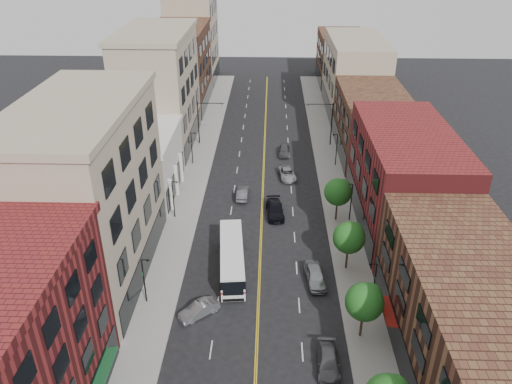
# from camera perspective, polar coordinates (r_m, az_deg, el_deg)

# --- Properties ---
(ground) EXTENTS (220.00, 220.00, 0.00)m
(ground) POSITION_cam_1_polar(r_m,az_deg,el_deg) (44.39, -0.02, -19.55)
(ground) COLOR black
(ground) RESTS_ON ground
(sidewalk_left) EXTENTS (4.00, 110.00, 0.15)m
(sidewalk_left) POSITION_cam_1_polar(r_m,az_deg,el_deg) (73.40, -7.00, 1.58)
(sidewalk_left) COLOR gray
(sidewalk_left) RESTS_ON ground
(sidewalk_right) EXTENTS (4.00, 110.00, 0.15)m
(sidewalk_right) POSITION_cam_1_polar(r_m,az_deg,el_deg) (73.15, 8.69, 1.36)
(sidewalk_right) COLOR gray
(sidewalk_right) RESTS_ON ground
(bldg_l_redbrick) EXTENTS (10.00, 16.00, 14.00)m
(bldg_l_redbrick) POSITION_cam_1_polar(r_m,az_deg,el_deg) (39.47, -27.04, -16.66)
(bldg_l_redbrick) COLOR maroon
(bldg_l_redbrick) RESTS_ON ground
(bldg_l_tanoffice) EXTENTS (10.00, 22.00, 18.00)m
(bldg_l_tanoffice) POSITION_cam_1_polar(r_m,az_deg,el_deg) (52.14, -18.58, -0.55)
(bldg_l_tanoffice) COLOR tan
(bldg_l_tanoffice) RESTS_ON ground
(bldg_l_white) EXTENTS (10.00, 14.00, 8.00)m
(bldg_l_white) POSITION_cam_1_polar(r_m,az_deg,el_deg) (69.60, -13.36, 3.03)
(bldg_l_white) COLOR silver
(bldg_l_white) RESTS_ON ground
(bldg_l_far_a) EXTENTS (10.00, 20.00, 18.00)m
(bldg_l_far_a) POSITION_cam_1_polar(r_m,az_deg,el_deg) (83.26, -10.97, 11.20)
(bldg_l_far_a) COLOR tan
(bldg_l_far_a) RESTS_ON ground
(bldg_l_far_b) EXTENTS (10.00, 20.00, 15.00)m
(bldg_l_far_b) POSITION_cam_1_polar(r_m,az_deg,el_deg) (102.54, -8.63, 13.75)
(bldg_l_far_b) COLOR #522D20
(bldg_l_far_b) RESTS_ON ground
(bldg_l_far_c) EXTENTS (10.00, 16.00, 20.00)m
(bldg_l_far_c) POSITION_cam_1_polar(r_m,az_deg,el_deg) (119.30, -7.25, 17.13)
(bldg_l_far_c) COLOR tan
(bldg_l_far_c) RESTS_ON ground
(bldg_r_near) EXTENTS (10.00, 26.00, 10.00)m
(bldg_r_near) POSITION_cam_1_polar(r_m,az_deg,el_deg) (43.86, 23.53, -14.13)
(bldg_r_near) COLOR #522D20
(bldg_r_near) RESTS_ON ground
(bldg_r_mid) EXTENTS (10.00, 22.00, 12.00)m
(bldg_r_mid) POSITION_cam_1_polar(r_m,az_deg,el_deg) (62.21, 16.54, 1.48)
(bldg_r_mid) COLOR maroon
(bldg_r_mid) RESTS_ON ground
(bldg_r_far_a) EXTENTS (10.00, 20.00, 10.00)m
(bldg_r_far_a) POSITION_cam_1_polar(r_m,az_deg,el_deg) (81.37, 13.15, 7.58)
(bldg_r_far_a) COLOR #522D20
(bldg_r_far_a) RESTS_ON ground
(bldg_r_far_b) EXTENTS (10.00, 22.00, 14.00)m
(bldg_r_far_b) POSITION_cam_1_polar(r_m,az_deg,el_deg) (100.45, 11.18, 12.94)
(bldg_r_far_b) COLOR tan
(bldg_r_far_b) RESTS_ON ground
(bldg_r_far_c) EXTENTS (10.00, 18.00, 11.00)m
(bldg_r_far_c) POSITION_cam_1_polar(r_m,az_deg,el_deg) (119.99, 9.72, 14.82)
(bldg_r_far_c) COLOR #522D20
(bldg_r_far_c) RESTS_ON ground
(tree_r_1) EXTENTS (3.40, 3.40, 5.59)m
(tree_r_1) POSITION_cam_1_polar(r_m,az_deg,el_deg) (45.22, 12.40, -12.03)
(tree_r_1) COLOR black
(tree_r_1) RESTS_ON sidewalk_right
(tree_r_2) EXTENTS (3.40, 3.40, 5.59)m
(tree_r_2) POSITION_cam_1_polar(r_m,az_deg,el_deg) (53.10, 10.67, -5.03)
(tree_r_2) COLOR black
(tree_r_2) RESTS_ON sidewalk_right
(tree_r_3) EXTENTS (3.40, 3.40, 5.59)m
(tree_r_3) POSITION_cam_1_polar(r_m,az_deg,el_deg) (61.60, 9.44, 0.10)
(tree_r_3) COLOR black
(tree_r_3) RESTS_ON sidewalk_right
(lamp_l_1) EXTENTS (0.81, 0.55, 5.05)m
(lamp_l_1) POSITION_cam_1_polar(r_m,az_deg,el_deg) (49.63, -12.65, -9.60)
(lamp_l_1) COLOR black
(lamp_l_1) RESTS_ON sidewalk_left
(lamp_l_2) EXTENTS (0.81, 0.55, 5.05)m
(lamp_l_2) POSITION_cam_1_polar(r_m,az_deg,el_deg) (62.65, -9.40, -0.60)
(lamp_l_2) COLOR black
(lamp_l_2) RESTS_ON sidewalk_left
(lamp_l_3) EXTENTS (0.81, 0.55, 5.05)m
(lamp_l_3) POSITION_cam_1_polar(r_m,az_deg,el_deg) (76.80, -7.32, 5.21)
(lamp_l_3) COLOR black
(lamp_l_3) RESTS_ON sidewalk_left
(lamp_r_1) EXTENTS (0.81, 0.55, 5.05)m
(lamp_r_1) POSITION_cam_1_polar(r_m,az_deg,el_deg) (49.22, 13.33, -10.05)
(lamp_r_1) COLOR black
(lamp_r_1) RESTS_ON sidewalk_right
(lamp_r_2) EXTENTS (0.81, 0.55, 5.05)m
(lamp_r_2) POSITION_cam_1_polar(r_m,az_deg,el_deg) (62.33, 10.79, -0.89)
(lamp_r_2) COLOR black
(lamp_r_2) RESTS_ON sidewalk_right
(lamp_r_3) EXTENTS (0.81, 0.55, 5.05)m
(lamp_r_3) POSITION_cam_1_polar(r_m,az_deg,el_deg) (76.54, 9.17, 4.98)
(lamp_r_3) COLOR black
(lamp_r_3) RESTS_ON sidewalk_right
(signal_mast_left) EXTENTS (4.49, 0.18, 7.20)m
(signal_mast_left) POSITION_cam_1_polar(r_m,az_deg,el_deg) (83.45, -6.13, 8.43)
(signal_mast_left) COLOR black
(signal_mast_left) RESTS_ON sidewalk_left
(signal_mast_right) EXTENTS (4.49, 0.18, 7.20)m
(signal_mast_right) POSITION_cam_1_polar(r_m,az_deg,el_deg) (83.23, 8.17, 8.25)
(signal_mast_right) COLOR black
(signal_mast_right) RESTS_ON sidewalk_right
(city_bus) EXTENTS (3.47, 11.27, 2.85)m
(city_bus) POSITION_cam_1_polar(r_m,az_deg,el_deg) (53.58, -2.78, -7.38)
(city_bus) COLOR white
(city_bus) RESTS_ON ground
(car_angle_b) EXTENTS (4.01, 3.66, 1.33)m
(car_angle_b) POSITION_cam_1_polar(r_m,az_deg,el_deg) (48.85, -6.54, -13.22)
(car_angle_b) COLOR #9B9EA3
(car_angle_b) RESTS_ON ground
(car_parked_mid) EXTENTS (1.96, 4.59, 1.32)m
(car_parked_mid) POSITION_cam_1_polar(r_m,az_deg,el_deg) (44.40, 8.25, -18.68)
(car_parked_mid) COLOR #4A4A4F
(car_parked_mid) RESTS_ON ground
(car_parked_far) EXTENTS (2.39, 4.93, 1.62)m
(car_parked_far) POSITION_cam_1_polar(r_m,az_deg,el_deg) (52.62, 6.79, -9.49)
(car_parked_far) COLOR gray
(car_parked_far) RESTS_ON ground
(car_lane_behind) EXTENTS (1.59, 4.27, 1.39)m
(car_lane_behind) POSITION_cam_1_polar(r_m,az_deg,el_deg) (67.52, -1.53, -0.13)
(car_lane_behind) COLOR #46464A
(car_lane_behind) RESTS_ON ground
(car_lane_a) EXTENTS (2.58, 5.34, 1.50)m
(car_lane_a) POSITION_cam_1_polar(r_m,az_deg,el_deg) (63.56, 2.17, -2.05)
(car_lane_a) COLOR black
(car_lane_a) RESTS_ON ground
(car_lane_b) EXTENTS (2.86, 5.07, 1.34)m
(car_lane_b) POSITION_cam_1_polar(r_m,az_deg,el_deg) (73.00, 3.58, 2.12)
(car_lane_b) COLOR #9EA0A6
(car_lane_b) RESTS_ON ground
(car_lane_c) EXTENTS (1.90, 4.30, 1.44)m
(car_lane_c) POSITION_cam_1_polar(r_m,az_deg,el_deg) (80.42, 3.23, 4.75)
(car_lane_c) COLOR #424346
(car_lane_c) RESTS_ON ground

